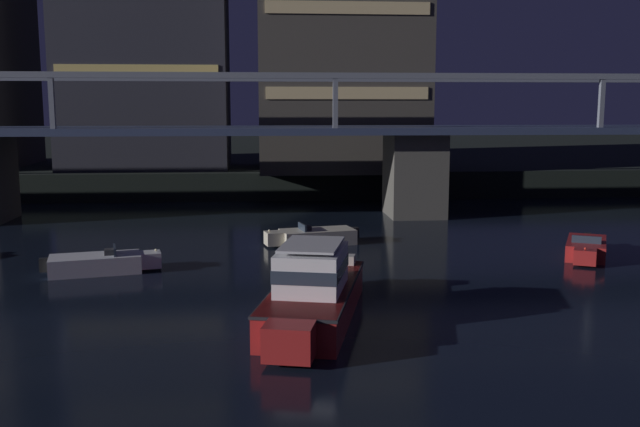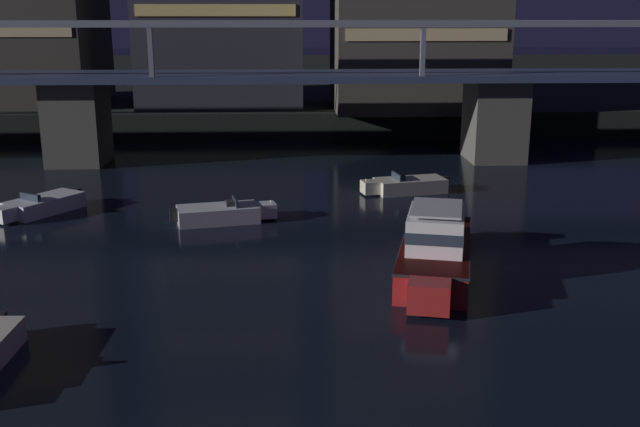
# 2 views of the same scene
# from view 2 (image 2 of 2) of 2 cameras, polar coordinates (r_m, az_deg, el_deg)

# --- Properties ---
(far_riverbank) EXTENTS (240.00, 80.00, 2.20)m
(far_riverbank) POSITION_cam_2_polar(r_m,az_deg,el_deg) (99.22, -2.48, 10.00)
(far_riverbank) COLOR black
(far_riverbank) RESTS_ON ground
(river_bridge) EXTENTS (91.09, 6.40, 9.38)m
(river_bridge) POSITION_cam_2_polar(r_m,az_deg,el_deg) (51.14, -2.43, 8.68)
(river_bridge) COLOR #4C4944
(river_bridge) RESTS_ON ground
(cabin_cruiser_near_left) EXTENTS (4.50, 9.37, 2.79)m
(cabin_cruiser_near_left) POSITION_cam_2_polar(r_m,az_deg,el_deg) (29.67, 8.76, -2.63)
(cabin_cruiser_near_left) COLOR maroon
(cabin_cruiser_near_left) RESTS_ON ground
(speedboat_near_center) EXTENTS (5.21, 2.61, 1.16)m
(speedboat_near_center) POSITION_cam_2_polar(r_m,az_deg,el_deg) (37.03, -7.41, -0.01)
(speedboat_near_center) COLOR silver
(speedboat_near_center) RESTS_ON ground
(speedboat_mid_right) EXTENTS (3.81, 4.78, 1.16)m
(speedboat_mid_right) POSITION_cam_2_polar(r_m,az_deg,el_deg) (40.85, -20.45, 0.59)
(speedboat_mid_right) COLOR silver
(speedboat_mid_right) RESTS_ON ground
(speedboat_far_right) EXTENTS (5.21, 2.62, 1.16)m
(speedboat_far_right) POSITION_cam_2_polar(r_m,az_deg,el_deg) (42.94, 6.60, 2.13)
(speedboat_far_right) COLOR beige
(speedboat_far_right) RESTS_ON ground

